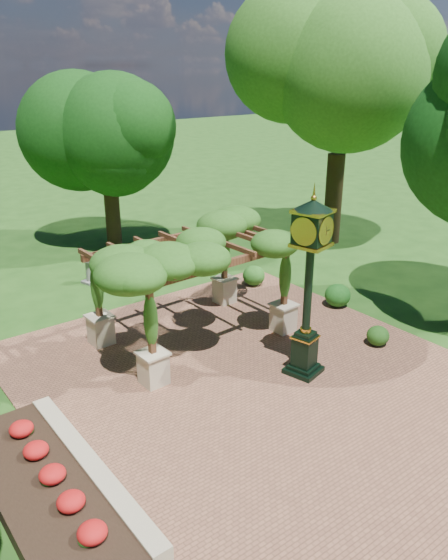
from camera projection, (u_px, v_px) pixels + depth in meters
ground at (292, 403)px, 12.26m from camera, size 120.00×120.00×0.00m
brick_plaza at (262, 383)px, 12.99m from camera, size 10.00×12.00×0.04m
border_wall at (91, 470)px, 9.94m from camera, size 0.35×5.00×0.40m
flower_bed at (43, 493)px, 9.43m from camera, size 1.50×5.00×0.36m
pedestal_clock at (309, 273)px, 12.48m from camera, size 1.05×1.05×4.42m
pergola at (193, 249)px, 14.25m from camera, size 5.14×3.34×3.17m
sundial at (90, 273)px, 18.92m from camera, size 0.59×0.59×0.86m
shrub_front at (378, 336)px, 14.65m from camera, size 0.78×0.78×0.54m
shrub_mid at (338, 295)px, 16.99m from camera, size 0.97×0.97×0.72m
shrub_back at (254, 276)px, 18.65m from camera, size 0.94×0.94×0.68m
tree_north at (107, 139)px, 21.28m from camera, size 4.30×4.30×6.37m
tree_east_far at (343, 78)px, 21.09m from camera, size 5.32×5.32×9.63m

